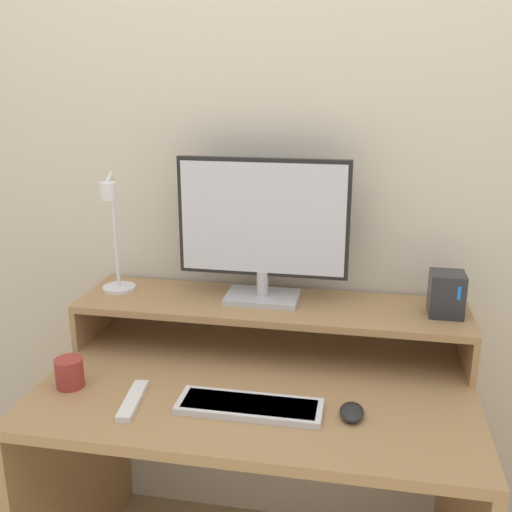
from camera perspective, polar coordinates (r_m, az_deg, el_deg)
The scene contains 10 objects.
wall_back at distance 1.95m, azimuth 2.36°, elevation 6.60°, with size 6.00×0.05×2.50m.
desk at distance 1.85m, azimuth 0.15°, elevation -17.90°, with size 1.21×0.74×0.77m.
monitor_shelf at distance 1.87m, azimuth 1.40°, elevation -5.10°, with size 1.21×0.30×0.15m.
monitor at distance 1.81m, azimuth 0.64°, elevation 2.78°, with size 0.52×0.15×0.44m.
desk_lamp at distance 1.91m, azimuth -13.36°, elevation 1.48°, with size 0.13×0.23×0.39m.
router_dock at distance 1.84m, azimuth 17.69°, elevation -3.47°, with size 0.10×0.10×0.13m.
keyboard at distance 1.59m, azimuth -0.62°, elevation -14.10°, with size 0.38×0.12×0.02m.
mouse at distance 1.58m, azimuth 9.11°, elevation -14.45°, with size 0.06×0.09×0.03m.
remote_control at distance 1.66m, azimuth -11.66°, elevation -13.31°, with size 0.06×0.19×0.02m.
mug at distance 1.76m, azimuth -17.34°, elevation -10.56°, with size 0.08×0.08×0.08m.
Camera 1 is at (0.28, -1.13, 1.60)m, focal length 42.00 mm.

